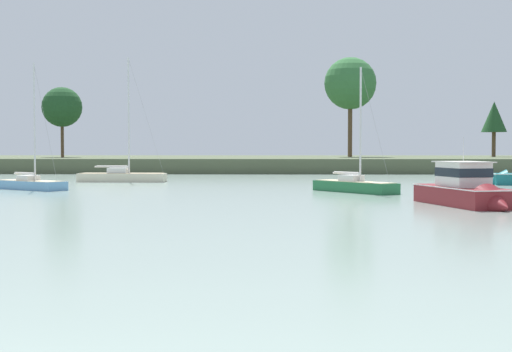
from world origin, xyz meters
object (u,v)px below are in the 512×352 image
(sailboat_cream, at_px, (122,179))
(sailboat_green, at_px, (354,189))
(cruiser_maroon, at_px, (469,196))
(sailboat_skyblue, at_px, (31,187))

(sailboat_cream, height_order, sailboat_green, sailboat_cream)
(cruiser_maroon, bearing_deg, sailboat_cream, 132.09)
(sailboat_skyblue, height_order, sailboat_cream, sailboat_cream)
(sailboat_cream, distance_m, sailboat_green, 24.15)
(sailboat_cream, distance_m, cruiser_maroon, 35.53)
(sailboat_green, bearing_deg, cruiser_maroon, -68.63)
(sailboat_cream, relative_size, cruiser_maroon, 1.43)
(sailboat_cream, relative_size, sailboat_green, 1.29)
(sailboat_skyblue, distance_m, sailboat_cream, 12.72)
(cruiser_maroon, bearing_deg, sailboat_green, 111.37)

